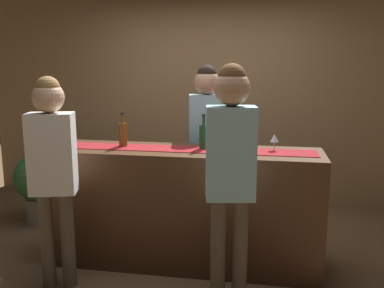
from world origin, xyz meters
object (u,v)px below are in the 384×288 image
(customer_browsing, at_px, (52,161))
(bartender, at_px, (207,133))
(wine_bottle_green, at_px, (204,136))
(potted_plant_tall, at_px, (40,183))
(wine_bottle_amber, at_px, (123,134))
(customer_sipping, at_px, (231,160))
(wine_glass_near_customer, at_px, (274,139))
(wine_glass_mid_counter, at_px, (226,139))

(customer_browsing, bearing_deg, bartender, 34.69)
(wine_bottle_green, height_order, potted_plant_tall, wine_bottle_green)
(wine_bottle_amber, distance_m, customer_browsing, 0.72)
(wine_bottle_green, bearing_deg, wine_bottle_amber, -178.67)
(customer_sipping, xyz_separation_m, potted_plant_tall, (-2.21, 1.29, -0.64))
(wine_bottle_green, bearing_deg, customer_browsing, -149.18)
(wine_bottle_green, relative_size, wine_glass_near_customer, 2.10)
(wine_glass_mid_counter, xyz_separation_m, customer_browsing, (-1.27, -0.59, -0.11))
(potted_plant_tall, bearing_deg, bartender, -2.68)
(wine_glass_near_customer, distance_m, potted_plant_tall, 2.68)
(wine_glass_near_customer, height_order, wine_glass_mid_counter, same)
(wine_bottle_amber, distance_m, bartender, 0.87)
(bartender, relative_size, potted_plant_tall, 2.19)
(wine_bottle_amber, relative_size, customer_sipping, 0.17)
(bartender, bearing_deg, customer_sipping, 94.13)
(wine_bottle_green, bearing_deg, wine_glass_mid_counter, -13.81)
(wine_bottle_green, relative_size, customer_browsing, 0.18)
(wine_bottle_amber, relative_size, bartender, 0.17)
(bartender, relative_size, customer_browsing, 1.04)
(customer_sipping, bearing_deg, potted_plant_tall, 139.74)
(wine_bottle_green, bearing_deg, bartender, 95.28)
(wine_bottle_green, xyz_separation_m, customer_sipping, (0.29, -0.67, -0.05))
(wine_glass_mid_counter, bearing_deg, customer_sipping, -81.54)
(wine_glass_mid_counter, distance_m, bartender, 0.63)
(wine_bottle_amber, distance_m, wine_glass_near_customer, 1.32)
(bartender, height_order, customer_browsing, bartender)
(wine_glass_near_customer, height_order, bartender, bartender)
(wine_bottle_amber, bearing_deg, wine_glass_near_customer, 1.42)
(bartender, bearing_deg, wine_bottle_green, 83.74)
(wine_bottle_amber, relative_size, customer_browsing, 0.18)
(wine_glass_mid_counter, relative_size, potted_plant_tall, 0.18)
(wine_bottle_amber, distance_m, wine_glass_mid_counter, 0.92)
(wine_glass_near_customer, bearing_deg, wine_bottle_green, -178.48)
(wine_bottle_green, height_order, bartender, bartender)
(wine_glass_mid_counter, relative_size, bartender, 0.08)
(wine_glass_mid_counter, height_order, customer_browsing, customer_browsing)
(potted_plant_tall, bearing_deg, wine_glass_near_customer, -13.50)
(wine_bottle_amber, bearing_deg, potted_plant_tall, 152.07)
(bartender, bearing_deg, wine_glass_near_customer, 129.85)
(customer_sipping, relative_size, potted_plant_tall, 2.22)
(wine_glass_mid_counter, distance_m, customer_browsing, 1.40)
(wine_bottle_amber, height_order, potted_plant_tall, wine_bottle_amber)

